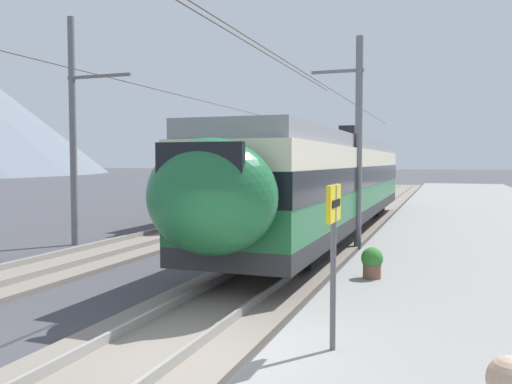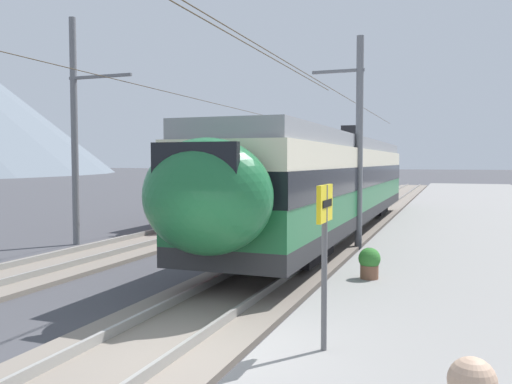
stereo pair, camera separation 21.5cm
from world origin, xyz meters
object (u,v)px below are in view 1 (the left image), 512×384
at_px(catenary_mast_far_side, 77,127).
at_px(platform_sign, 334,229).
at_px(potted_plant_by_shelter, 372,261).
at_px(train_near_platform, 330,180).
at_px(catenary_mast_mid, 355,137).
at_px(train_far_track, 292,172).

distance_m(catenary_mast_far_side, platform_sign, 13.73).
bearing_deg(platform_sign, potted_plant_by_shelter, 0.95).
bearing_deg(train_near_platform, platform_sign, -168.06).
bearing_deg(catenary_mast_mid, platform_sign, -172.36).
bearing_deg(catenary_mast_far_side, train_far_track, -5.75).
bearing_deg(potted_plant_by_shelter, catenary_mast_mid, 12.78).
relative_size(train_near_platform, catenary_mast_far_side, 0.54).
height_order(train_far_track, platform_sign, train_far_track).
bearing_deg(catenary_mast_mid, potted_plant_by_shelter, -167.22).
distance_m(train_near_platform, potted_plant_by_shelter, 8.97).
bearing_deg(catenary_mast_far_side, platform_sign, -127.81).
bearing_deg(potted_plant_by_shelter, train_far_track, 19.78).
xyz_separation_m(catenary_mast_mid, potted_plant_by_shelter, (-5.98, -1.36, -3.00)).
distance_m(train_near_platform, platform_sign, 13.43).
height_order(catenary_mast_mid, catenary_mast_far_side, catenary_mast_far_side).
bearing_deg(potted_plant_by_shelter, catenary_mast_far_side, 71.33).
xyz_separation_m(train_near_platform, platform_sign, (-13.14, -2.78, -0.19)).
bearing_deg(catenary_mast_mid, catenary_mast_far_side, 104.41).
bearing_deg(platform_sign, catenary_mast_mid, 7.64).
relative_size(catenary_mast_far_side, potted_plant_by_shelter, 64.03).
distance_m(train_near_platform, train_far_track, 16.55).
relative_size(platform_sign, potted_plant_by_shelter, 3.29).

